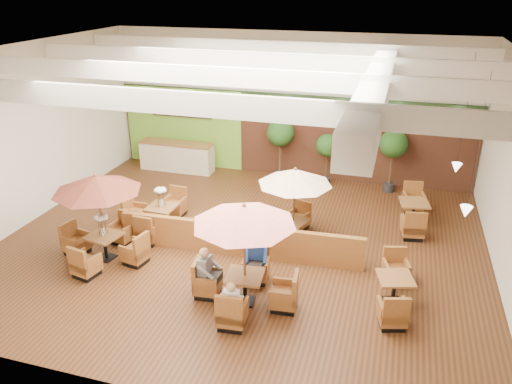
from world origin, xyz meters
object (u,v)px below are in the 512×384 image
at_px(table_3, 155,214).
at_px(diner_3, 287,230).
at_px(topiary_1, 327,147).
at_px(diner_0, 232,299).
at_px(topiary_2, 393,146).
at_px(diner_2, 207,268).
at_px(table_1, 244,237).
at_px(booth_divider, 239,240).
at_px(table_4, 394,290).
at_px(table_2, 293,188).
at_px(topiary_0, 280,135).
at_px(table_0, 99,202).
at_px(diner_4, 287,231).
at_px(table_5, 413,213).
at_px(diner_1, 256,255).
at_px(service_counter, 177,156).

bearing_deg(table_3, diner_3, -3.92).
height_order(topiary_1, diner_0, topiary_1).
bearing_deg(topiary_2, table_3, -143.91).
bearing_deg(diner_2, table_1, 92.12).
xyz_separation_m(diner_0, diner_3, (0.46, 3.43, 0.04)).
bearing_deg(booth_divider, table_4, -16.87).
bearing_deg(table_2, booth_divider, -113.65).
bearing_deg(topiary_0, diner_3, -74.12).
bearing_deg(table_0, table_3, 88.51).
relative_size(topiary_2, diner_4, 2.88).
height_order(topiary_1, diner_4, topiary_1).
height_order(table_2, topiary_2, table_2).
height_order(table_5, diner_1, diner_1).
relative_size(table_1, diner_4, 3.27).
distance_m(diner_2, diner_4, 2.85).
relative_size(table_0, topiary_1, 1.31).
bearing_deg(topiary_2, table_2, -119.20).
bearing_deg(service_counter, table_5, -14.09).
height_order(table_2, topiary_1, table_2).
distance_m(table_1, diner_0, 1.43).
xyz_separation_m(table_0, diner_2, (3.40, -0.85, -0.95)).
height_order(booth_divider, table_1, table_1).
xyz_separation_m(service_counter, table_0, (1.00, -6.97, 1.15)).
distance_m(diner_1, diner_3, 1.57).
bearing_deg(topiary_1, service_counter, -178.11).
height_order(table_4, diner_0, diner_0).
bearing_deg(diner_0, diner_3, 74.18).
distance_m(topiary_0, diner_2, 8.08).
relative_size(table_1, diner_1, 3.26).
bearing_deg(table_0, diner_1, 12.57).
relative_size(diner_1, diner_4, 1.00).
bearing_deg(table_5, service_counter, 155.77).
height_order(table_0, table_4, table_0).
distance_m(table_0, table_4, 7.94).
bearing_deg(diner_2, table_4, 104.68).
distance_m(table_2, topiary_0, 4.93).
height_order(table_4, table_5, table_5).
height_order(table_3, diner_4, table_3).
height_order(topiary_1, diner_2, topiary_1).
height_order(table_3, table_5, table_3).
distance_m(table_3, table_4, 7.61).
bearing_deg(table_3, diner_2, -42.73).
xyz_separation_m(table_4, topiary_2, (-0.43, 7.03, 1.38)).
height_order(table_0, diner_2, table_0).
height_order(topiary_2, diner_4, topiary_2).
distance_m(table_1, table_5, 6.87).
relative_size(diner_1, diner_2, 0.94).
relative_size(table_5, diner_2, 3.12).
height_order(table_0, diner_4, table_0).
bearing_deg(table_1, diner_1, 84.03).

